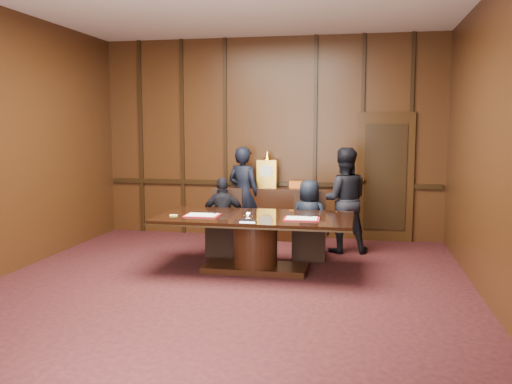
# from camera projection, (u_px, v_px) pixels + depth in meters

# --- Properties ---
(room) EXTENTS (7.00, 7.04, 3.50)m
(room) POSITION_uv_depth(u_px,v_px,m) (227.00, 147.00, 6.26)
(room) COLOR black
(room) RESTS_ON ground
(sideboard) EXTENTS (1.60, 0.45, 1.54)m
(sideboard) POSITION_uv_depth(u_px,v_px,m) (267.00, 211.00, 9.46)
(sideboard) COLOR black
(sideboard) RESTS_ON ground
(conference_table) EXTENTS (2.62, 1.32, 0.76)m
(conference_table) POSITION_uv_depth(u_px,v_px,m) (255.00, 234.00, 7.32)
(conference_table) COLOR black
(conference_table) RESTS_ON ground
(folder_left) EXTENTS (0.47, 0.34, 0.02)m
(folder_left) POSITION_uv_depth(u_px,v_px,m) (202.00, 215.00, 7.28)
(folder_left) COLOR #A20E1B
(folder_left) RESTS_ON conference_table
(folder_right) EXTENTS (0.47, 0.35, 0.02)m
(folder_right) POSITION_uv_depth(u_px,v_px,m) (302.00, 219.00, 7.00)
(folder_right) COLOR #A20E1B
(folder_right) RESTS_ON conference_table
(inkstand) EXTENTS (0.20, 0.14, 0.12)m
(inkstand) POSITION_uv_depth(u_px,v_px,m) (248.00, 217.00, 6.84)
(inkstand) COLOR white
(inkstand) RESTS_ON conference_table
(notepad) EXTENTS (0.11, 0.09, 0.01)m
(notepad) POSITION_uv_depth(u_px,v_px,m) (174.00, 215.00, 7.28)
(notepad) COLOR #D2CF67
(notepad) RESTS_ON conference_table
(chair_left) EXTENTS (0.49, 0.49, 0.99)m
(chair_left) POSITION_uv_depth(u_px,v_px,m) (225.00, 235.00, 8.32)
(chair_left) COLOR black
(chair_left) RESTS_ON ground
(chair_right) EXTENTS (0.50, 0.50, 0.99)m
(chair_right) POSITION_uv_depth(u_px,v_px,m) (309.00, 239.00, 8.07)
(chair_right) COLOR black
(chair_right) RESTS_ON ground
(signatory_left) EXTENTS (0.74, 0.41, 1.19)m
(signatory_left) POSITION_uv_depth(u_px,v_px,m) (223.00, 217.00, 8.21)
(signatory_left) COLOR black
(signatory_left) RESTS_ON ground
(signatory_right) EXTENTS (0.66, 0.53, 1.19)m
(signatory_right) POSITION_uv_depth(u_px,v_px,m) (309.00, 220.00, 7.96)
(signatory_right) COLOR black
(signatory_right) RESTS_ON ground
(witness_left) EXTENTS (0.68, 0.56, 1.61)m
(witness_left) POSITION_uv_depth(u_px,v_px,m) (244.00, 193.00, 9.34)
(witness_left) COLOR black
(witness_left) RESTS_ON ground
(witness_right) EXTENTS (0.88, 0.74, 1.64)m
(witness_right) POSITION_uv_depth(u_px,v_px,m) (343.00, 200.00, 8.40)
(witness_right) COLOR black
(witness_right) RESTS_ON ground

